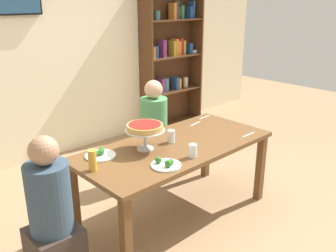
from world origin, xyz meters
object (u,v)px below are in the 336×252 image
at_px(diner_far_right, 154,138).
at_px(beer_glass_amber_tall, 92,160).
at_px(water_glass_clear_far, 171,136).
at_px(water_glass_clear_near, 193,151).
at_px(salad_plate_near_diner, 166,164).
at_px(cutlery_fork_near, 195,124).
at_px(cutlery_fork_far, 249,135).
at_px(dining_table, 176,153).
at_px(bookshelf, 170,55).
at_px(diner_head_west, 52,224).
at_px(salad_plate_far_diner, 100,154).
at_px(deep_dish_pizza_stand, 145,129).
at_px(cutlery_knife_near, 205,117).

height_order(diner_far_right, beer_glass_amber_tall, diner_far_right).
bearing_deg(water_glass_clear_far, water_glass_clear_near, -105.45).
relative_size(salad_plate_near_diner, cutlery_fork_near, 1.34).
relative_size(water_glass_clear_far, cutlery_fork_far, 0.65).
distance_m(dining_table, bookshelf, 2.79).
bearing_deg(cutlery_fork_far, diner_far_right, 104.84).
xyz_separation_m(diner_head_west, cutlery_fork_near, (1.78, 0.28, 0.25)).
relative_size(bookshelf, diner_far_right, 1.92).
relative_size(diner_head_west, diner_far_right, 1.00).
distance_m(beer_glass_amber_tall, cutlery_fork_far, 1.55).
relative_size(bookshelf, salad_plate_far_diner, 8.63).
distance_m(salad_plate_far_diner, water_glass_clear_far, 0.67).
height_order(diner_head_west, water_glass_clear_far, diner_head_west).
distance_m(diner_far_right, deep_dish_pizza_stand, 1.02).
bearing_deg(diner_far_right, water_glass_clear_far, -29.63).
xyz_separation_m(cutlery_knife_near, cutlery_fork_far, (-0.10, -0.65, 0.00)).
xyz_separation_m(dining_table, diner_head_west, (-1.23, -0.02, -0.16)).
height_order(salad_plate_near_diner, beer_glass_amber_tall, beer_glass_amber_tall).
height_order(dining_table, salad_plate_near_diner, salad_plate_near_diner).
height_order(bookshelf, salad_plate_near_diner, bookshelf).
distance_m(bookshelf, beer_glass_amber_tall, 3.34).
distance_m(water_glass_clear_near, cutlery_knife_near, 1.08).
relative_size(dining_table, diner_head_west, 1.58).
distance_m(diner_head_west, deep_dish_pizza_stand, 1.06).
relative_size(dining_table, beer_glass_amber_tall, 10.99).
distance_m(dining_table, cutlery_fork_near, 0.61).
relative_size(deep_dish_pizza_stand, cutlery_fork_near, 1.90).
relative_size(diner_head_west, salad_plate_near_diner, 4.78).
bearing_deg(water_glass_clear_far, beer_glass_amber_tall, -179.82).
bearing_deg(cutlery_fork_far, water_glass_clear_near, 178.46).
bearing_deg(dining_table, diner_head_west, -178.95).
bearing_deg(water_glass_clear_far, dining_table, -96.39).
xyz_separation_m(bookshelf, cutlery_fork_near, (-1.32, -1.75, -0.39)).
bearing_deg(deep_dish_pizza_stand, cutlery_fork_far, -23.48).
distance_m(salad_plate_near_diner, cutlery_fork_far, 1.05).
distance_m(dining_table, diner_far_right, 0.86).
distance_m(bookshelf, salad_plate_far_diner, 3.09).
relative_size(bookshelf, water_glass_clear_far, 18.97).
bearing_deg(cutlery_knife_near, salad_plate_far_diner, -1.88).
xyz_separation_m(deep_dish_pizza_stand, salad_plate_near_diner, (-0.10, -0.37, -0.17)).
bearing_deg(dining_table, diner_far_right, 62.13).
bearing_deg(cutlery_knife_near, diner_far_right, -51.71).
height_order(beer_glass_amber_tall, water_glass_clear_far, beer_glass_amber_tall).
bearing_deg(water_glass_clear_far, cutlery_fork_far, -29.22).
height_order(salad_plate_near_diner, water_glass_clear_near, water_glass_clear_near).
bearing_deg(dining_table, cutlery_fork_near, 25.60).
relative_size(deep_dish_pizza_stand, cutlery_fork_far, 1.90).
relative_size(cutlery_fork_near, cutlery_fork_far, 1.00).
bearing_deg(water_glass_clear_near, bookshelf, 49.69).
distance_m(salad_plate_near_diner, water_glass_clear_near, 0.28).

